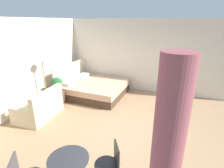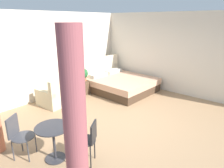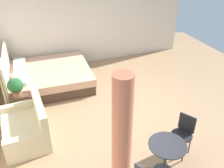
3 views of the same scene
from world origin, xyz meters
TOP-DOWN VIEW (x-y plane):
  - ground_plane at (0.00, 0.00)m, footprint 8.93×9.34m
  - wall_right at (2.96, 0.00)m, footprint 0.12×6.34m
  - bed at (1.78, 1.71)m, footprint 2.08×2.29m
  - couch at (-0.33, 2.40)m, footprint 1.35×0.93m
  - nightstand at (0.81, 2.51)m, footprint 0.46×0.45m
  - potted_plant at (0.71, 2.53)m, footprint 0.36×0.36m
  - balcony_table at (-2.12, 0.18)m, footprint 0.65×0.65m
  - cafe_chair_near_window at (-1.78, -0.40)m, footprint 0.55×0.55m
  - curtain_right at (-2.71, 1.28)m, footprint 0.23×0.23m

SIDE VIEW (x-z plane):
  - ground_plane at x=0.00m, z-range -0.02..0.00m
  - nightstand at x=0.81m, z-range 0.00..0.46m
  - bed at x=1.78m, z-range -0.30..0.85m
  - couch at x=-0.33m, z-range -0.16..0.73m
  - balcony_table at x=-2.12m, z-range 0.14..0.82m
  - cafe_chair_near_window at x=-1.78m, z-range 0.10..0.94m
  - potted_plant at x=0.71m, z-range 0.48..0.95m
  - curtain_right at x=-2.71m, z-range 0.00..2.53m
  - wall_right at x=2.96m, z-range 0.00..2.82m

